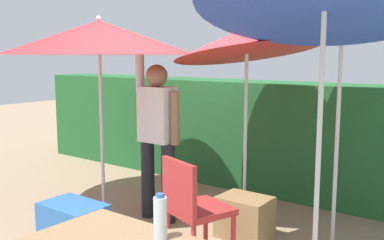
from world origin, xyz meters
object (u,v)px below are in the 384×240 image
(crate_cardboard, at_px, (245,217))
(person_vendor, at_px, (157,131))
(umbrella_navy, at_px, (99,38))
(umbrella_yellow, at_px, (343,0))
(chair_plastic, at_px, (193,206))
(cooler_box, at_px, (74,224))
(umbrella_orange, at_px, (245,41))
(bottle_water, at_px, (160,218))

(crate_cardboard, bearing_deg, person_vendor, -171.86)
(umbrella_navy, xyz_separation_m, person_vendor, (0.66, 0.15, -0.94))
(umbrella_yellow, distance_m, person_vendor, 2.11)
(chair_plastic, bearing_deg, umbrella_navy, 163.31)
(chair_plastic, xyz_separation_m, crate_cardboard, (0.03, 0.76, -0.32))
(umbrella_yellow, bearing_deg, cooler_box, -142.69)
(umbrella_orange, height_order, umbrella_yellow, umbrella_yellow)
(crate_cardboard, bearing_deg, chair_plastic, -92.53)
(umbrella_yellow, bearing_deg, crate_cardboard, -152.83)
(person_vendor, bearing_deg, cooler_box, -102.43)
(umbrella_yellow, bearing_deg, person_vendor, -163.33)
(umbrella_yellow, distance_m, cooler_box, 3.05)
(umbrella_orange, bearing_deg, chair_plastic, -79.33)
(umbrella_navy, relative_size, person_vendor, 1.12)
(bottle_water, bearing_deg, cooler_box, 155.49)
(umbrella_yellow, bearing_deg, chair_plastic, -123.12)
(chair_plastic, bearing_deg, crate_cardboard, 87.47)
(crate_cardboard, relative_size, bottle_water, 1.97)
(umbrella_orange, distance_m, chair_plastic, 1.76)
(umbrella_orange, distance_m, bottle_water, 2.56)
(umbrella_navy, distance_m, person_vendor, 1.16)
(umbrella_yellow, bearing_deg, bottle_water, -93.25)
(umbrella_navy, height_order, chair_plastic, umbrella_navy)
(umbrella_orange, xyz_separation_m, cooler_box, (-0.91, -1.44, -1.64))
(umbrella_yellow, xyz_separation_m, person_vendor, (-1.65, -0.49, -1.22))
(person_vendor, height_order, cooler_box, person_vendor)
(umbrella_orange, xyz_separation_m, crate_cardboard, (0.25, -0.39, -1.63))
(umbrella_navy, xyz_separation_m, crate_cardboard, (1.62, 0.29, -1.68))
(umbrella_navy, xyz_separation_m, cooler_box, (0.46, -0.77, -1.69))
(umbrella_yellow, xyz_separation_m, bottle_water, (-0.12, -2.20, -1.28))
(person_vendor, relative_size, cooler_box, 3.19)
(umbrella_navy, distance_m, crate_cardboard, 2.35)
(person_vendor, bearing_deg, umbrella_yellow, 16.67)
(umbrella_orange, xyz_separation_m, umbrella_navy, (-1.37, -0.68, 0.05))
(umbrella_yellow, height_order, bottle_water, umbrella_yellow)
(person_vendor, bearing_deg, bottle_water, -48.19)
(crate_cardboard, bearing_deg, cooler_box, -137.62)
(umbrella_navy, height_order, cooler_box, umbrella_navy)
(umbrella_navy, xyz_separation_m, bottle_water, (2.19, -1.56, -1.00))
(umbrella_orange, height_order, cooler_box, umbrella_orange)
(crate_cardboard, xyz_separation_m, bottle_water, (0.57, -1.84, 0.68))
(person_vendor, xyz_separation_m, cooler_box, (-0.20, -0.92, -0.75))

